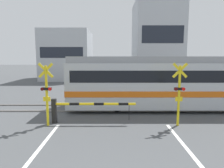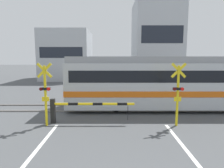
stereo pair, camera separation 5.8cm
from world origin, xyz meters
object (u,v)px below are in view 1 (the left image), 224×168
object	(u,v)px
crossing_barrier_far	(135,88)
crossing_barrier_near	(75,108)
crossing_signal_left	(46,92)
pedestrian	(110,81)
crossing_signal_right	(178,92)
commuter_train	(193,81)

from	to	relation	value
crossing_barrier_far	crossing_barrier_near	bearing A→B (deg)	-121.25
crossing_signal_left	pedestrian	world-z (taller)	crossing_signal_left
crossing_signal_right	commuter_train	bearing A→B (deg)	58.22
commuter_train	pedestrian	world-z (taller)	commuter_train
crossing_signal_right	pedestrian	world-z (taller)	crossing_signal_right
crossing_signal_left	commuter_train	bearing A→B (deg)	21.27
crossing_signal_left	crossing_signal_right	size ratio (longest dim) A/B	1.00
crossing_barrier_far	crossing_signal_right	bearing A→B (deg)	-79.06
crossing_barrier_near	crossing_barrier_far	bearing A→B (deg)	58.75
commuter_train	crossing_signal_right	bearing A→B (deg)	-121.78
crossing_signal_left	crossing_signal_right	bearing A→B (deg)	0.00
commuter_train	pedestrian	size ratio (longest dim) A/B	8.65
pedestrian	crossing_signal_left	bearing A→B (deg)	-107.37
commuter_train	crossing_barrier_near	bearing A→B (deg)	-157.90
commuter_train	crossing_barrier_near	size ratio (longest dim) A/B	3.78
crossing_barrier_far	commuter_train	bearing A→B (deg)	-45.60
crossing_barrier_near	crossing_signal_right	distance (m)	4.82
crossing_signal_left	crossing_barrier_far	bearing A→B (deg)	52.57
commuter_train	pedestrian	bearing A→B (deg)	130.85
crossing_barrier_far	crossing_signal_left	world-z (taller)	crossing_signal_left
crossing_signal_left	crossing_signal_right	world-z (taller)	same
crossing_signal_right	pedestrian	size ratio (longest dim) A/B	1.66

